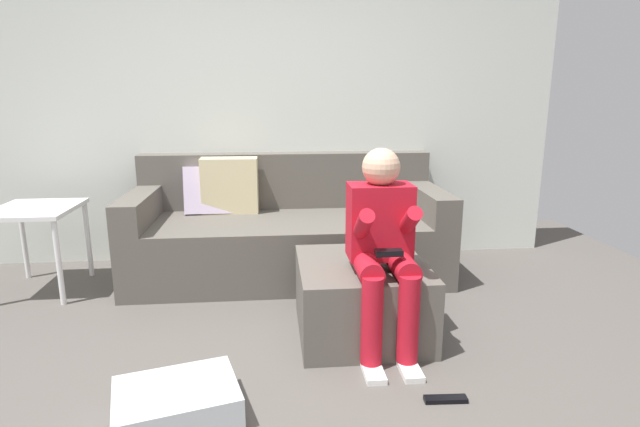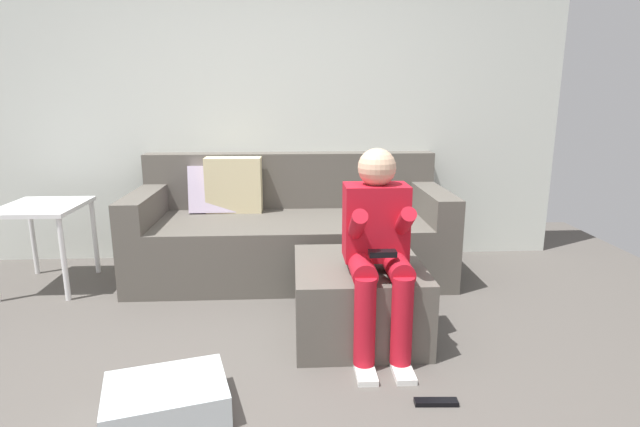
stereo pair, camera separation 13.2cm
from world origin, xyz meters
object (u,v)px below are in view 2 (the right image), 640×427
object	(u,v)px
couch_sectional	(289,232)
storage_bin	(166,399)
ottoman	(358,298)
remote_near_ottoman	(436,402)
person_seated	(378,241)
side_table	(43,217)
remote_by_storage_bin	(213,382)

from	to	relation	value
couch_sectional	storage_bin	distance (m)	1.91
ottoman	remote_near_ottoman	size ratio (longest dim) A/B	3.91
ottoman	person_seated	size ratio (longest dim) A/B	0.70
person_seated	side_table	distance (m)	2.47
couch_sectional	remote_near_ottoman	distance (m)	1.96
person_seated	storage_bin	world-z (taller)	person_seated
ottoman	storage_bin	size ratio (longest dim) A/B	1.49
ottoman	side_table	world-z (taller)	side_table
couch_sectional	remote_near_ottoman	size ratio (longest dim) A/B	11.95
ottoman	person_seated	world-z (taller)	person_seated
storage_bin	person_seated	bearing A→B (deg)	28.38
storage_bin	remote_near_ottoman	bearing A→B (deg)	0.23
remote_by_storage_bin	ottoman	bearing A→B (deg)	78.36
person_seated	remote_near_ottoman	world-z (taller)	person_seated
couch_sectional	side_table	bearing A→B (deg)	-173.16
ottoman	storage_bin	distance (m)	1.20
person_seated	side_table	size ratio (longest dim) A/B	1.79
couch_sectional	storage_bin	xyz separation A→B (m)	(-0.53, -1.82, -0.25)
ottoman	person_seated	bearing A→B (deg)	-68.51
storage_bin	couch_sectional	bearing A→B (deg)	73.61
couch_sectional	person_seated	size ratio (longest dim) A/B	2.14
side_table	couch_sectional	bearing A→B (deg)	6.84
couch_sectional	remote_near_ottoman	world-z (taller)	couch_sectional
remote_near_ottoman	side_table	bearing A→B (deg)	149.41
ottoman	remote_by_storage_bin	world-z (taller)	ottoman
storage_bin	remote_by_storage_bin	bearing A→B (deg)	53.85
couch_sectional	remote_by_storage_bin	xyz separation A→B (m)	(-0.37, -1.59, -0.32)
person_seated	remote_near_ottoman	size ratio (longest dim) A/B	5.57
side_table	remote_near_ottoman	size ratio (longest dim) A/B	3.12
remote_by_storage_bin	person_seated	bearing A→B (deg)	65.66
couch_sectional	remote_by_storage_bin	world-z (taller)	couch_sectional
ottoman	side_table	distance (m)	2.34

